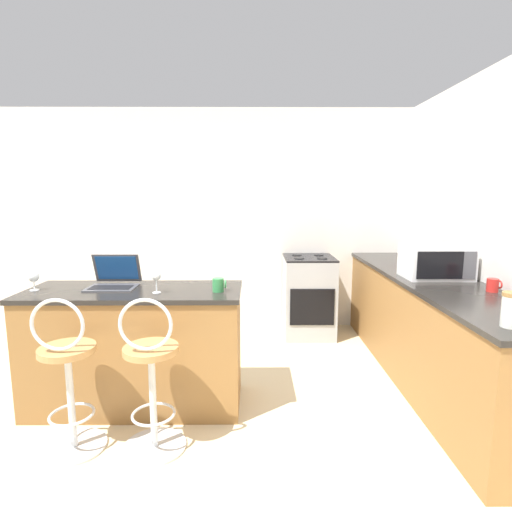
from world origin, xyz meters
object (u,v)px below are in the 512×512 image
object	(u,v)px
mug_green	(219,285)
wine_glass_tall	(156,277)
bar_stool_far	(151,379)
laptop	(114,279)
bar_stool_near	(68,379)
wine_glass_short	(33,277)
storage_jar	(511,310)
stove_range	(308,296)
microwave	(436,262)
toaster	(413,258)
mug_red	(493,285)

from	to	relation	value
mug_green	wine_glass_tall	xyz separation A→B (m)	(-0.44, -0.04, 0.07)
bar_stool_far	laptop	xyz separation A→B (m)	(-0.43, 0.67, 0.50)
bar_stool_near	bar_stool_far	distance (m)	0.52
wine_glass_short	laptop	bearing A→B (deg)	12.89
mug_green	storage_jar	bearing A→B (deg)	-26.16
mug_green	stove_range	bearing A→B (deg)	61.34
bar_stool_far	microwave	bearing A→B (deg)	23.99
bar_stool_near	mug_green	size ratio (longest dim) A/B	10.05
wine_glass_short	bar_stool_near	bearing A→B (deg)	-49.50
bar_stool_far	storage_jar	size ratio (longest dim) A/B	5.37
stove_range	storage_jar	world-z (taller)	storage_jar
bar_stool_near	mug_green	distance (m)	1.14
bar_stool_far	toaster	distance (m)	2.65
stove_range	mug_green	xyz separation A→B (m)	(-0.89, -1.62, 0.50)
bar_stool_far	stove_range	world-z (taller)	bar_stool_far
wine_glass_short	mug_red	world-z (taller)	wine_glass_short
mug_red	mug_green	bearing A→B (deg)	179.51
storage_jar	bar_stool_far	bearing A→B (deg)	171.57
wine_glass_tall	mug_red	distance (m)	2.44
stove_range	wine_glass_short	size ratio (longest dim) A/B	6.39
stove_range	wine_glass_tall	bearing A→B (deg)	-128.67
laptop	microwave	bearing A→B (deg)	6.63
mug_green	wine_glass_tall	world-z (taller)	wine_glass_tall
toaster	laptop	bearing A→B (deg)	-163.77
wine_glass_short	mug_green	size ratio (longest dim) A/B	1.43
laptop	toaster	distance (m)	2.71
bar_stool_far	wine_glass_short	world-z (taller)	wine_glass_short
storage_jar	mug_red	bearing A→B (deg)	64.35
bar_stool_far	storage_jar	bearing A→B (deg)	-8.43
laptop	stove_range	world-z (taller)	laptop
wine_glass_tall	mug_red	world-z (taller)	wine_glass_tall
storage_jar	wine_glass_short	bearing A→B (deg)	164.32
stove_range	mug_red	world-z (taller)	mug_red
laptop	mug_red	size ratio (longest dim) A/B	3.67
bar_stool_far	mug_red	distance (m)	2.47
stove_range	mug_green	world-z (taller)	mug_green
storage_jar	mug_red	xyz separation A→B (m)	(0.37, 0.78, -0.05)
microwave	toaster	xyz separation A→B (m)	(-0.01, 0.45, -0.05)
bar_stool_far	wine_glass_tall	size ratio (longest dim) A/B	6.32
microwave	wine_glass_tall	size ratio (longest dim) A/B	3.28
toaster	mug_green	size ratio (longest dim) A/B	3.06
toaster	storage_jar	bearing A→B (deg)	-95.52
laptop	stove_range	bearing A→B (deg)	40.57
storage_jar	toaster	bearing A→B (deg)	84.48
stove_range	mug_green	size ratio (longest dim) A/B	9.11
microwave	storage_jar	bearing A→B (deg)	-97.80
storage_jar	mug_green	bearing A→B (deg)	153.84
stove_range	toaster	bearing A→B (deg)	-37.84
stove_range	mug_green	bearing A→B (deg)	-118.66
laptop	bar_stool_near	bearing A→B (deg)	-97.24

